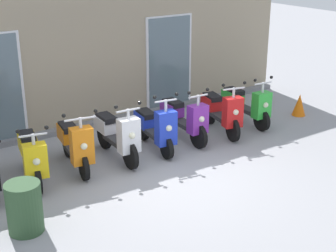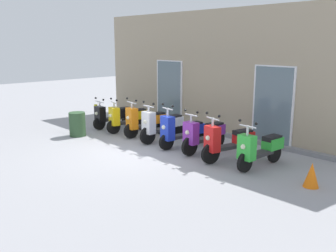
{
  "view_description": "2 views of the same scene",
  "coord_description": "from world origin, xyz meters",
  "px_view_note": "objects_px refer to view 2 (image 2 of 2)",
  "views": [
    {
      "loc": [
        -4.63,
        -6.6,
        4.0
      ],
      "look_at": [
        0.34,
        0.67,
        0.7
      ],
      "focal_mm": 53.89,
      "sensor_mm": 36.0,
      "label": 1
    },
    {
      "loc": [
        7.64,
        -6.06,
        2.91
      ],
      "look_at": [
        0.41,
        0.77,
        0.68
      ],
      "focal_mm": 39.86,
      "sensor_mm": 36.0,
      "label": 2
    }
  ],
  "objects_px": {
    "scooter_blue": "(181,131)",
    "scooter_red": "(228,141)",
    "scooter_orange": "(145,121)",
    "scooter_purple": "(204,134)",
    "scooter_white": "(162,125)",
    "curb_bollard": "(96,114)",
    "traffic_cone": "(312,175)",
    "scooter_green": "(260,148)",
    "scooter_yellow": "(127,118)",
    "trash_bin": "(77,124)",
    "scooter_black": "(114,115)"
  },
  "relations": [
    {
      "from": "scooter_yellow",
      "to": "scooter_white",
      "type": "relative_size",
      "value": 0.91
    },
    {
      "from": "scooter_white",
      "to": "curb_bollard",
      "type": "xyz_separation_m",
      "value": [
        -3.59,
        -0.01,
        -0.16
      ]
    },
    {
      "from": "scooter_yellow",
      "to": "trash_bin",
      "type": "xyz_separation_m",
      "value": [
        -0.66,
        -1.49,
        -0.1
      ]
    },
    {
      "from": "scooter_blue",
      "to": "traffic_cone",
      "type": "xyz_separation_m",
      "value": [
        3.96,
        -0.2,
        -0.22
      ]
    },
    {
      "from": "scooter_white",
      "to": "scooter_blue",
      "type": "xyz_separation_m",
      "value": [
        0.85,
        -0.03,
        -0.03
      ]
    },
    {
      "from": "scooter_red",
      "to": "trash_bin",
      "type": "xyz_separation_m",
      "value": [
        -4.87,
        -1.44,
        -0.12
      ]
    },
    {
      "from": "scooter_yellow",
      "to": "scooter_white",
      "type": "distance_m",
      "value": 1.68
    },
    {
      "from": "scooter_purple",
      "to": "curb_bollard",
      "type": "distance_m",
      "value": 5.21
    },
    {
      "from": "scooter_black",
      "to": "scooter_green",
      "type": "distance_m",
      "value": 5.92
    },
    {
      "from": "scooter_yellow",
      "to": "scooter_red",
      "type": "xyz_separation_m",
      "value": [
        4.21,
        -0.05,
        0.02
      ]
    },
    {
      "from": "scooter_yellow",
      "to": "scooter_orange",
      "type": "distance_m",
      "value": 0.84
    },
    {
      "from": "scooter_red",
      "to": "scooter_blue",
      "type": "bearing_deg",
      "value": 179.01
    },
    {
      "from": "scooter_orange",
      "to": "curb_bollard",
      "type": "xyz_separation_m",
      "value": [
        -2.75,
        -0.06,
        -0.15
      ]
    },
    {
      "from": "scooter_yellow",
      "to": "scooter_purple",
      "type": "relative_size",
      "value": 0.93
    },
    {
      "from": "scooter_purple",
      "to": "scooter_black",
      "type": "bearing_deg",
      "value": -179.85
    },
    {
      "from": "scooter_black",
      "to": "scooter_green",
      "type": "bearing_deg",
      "value": 0.31
    },
    {
      "from": "scooter_purple",
      "to": "scooter_green",
      "type": "relative_size",
      "value": 0.99
    },
    {
      "from": "traffic_cone",
      "to": "trash_bin",
      "type": "bearing_deg",
      "value": -169.94
    },
    {
      "from": "scooter_black",
      "to": "trash_bin",
      "type": "relative_size",
      "value": 2.1
    },
    {
      "from": "scooter_blue",
      "to": "scooter_red",
      "type": "xyz_separation_m",
      "value": [
        1.68,
        -0.03,
        0.03
      ]
    },
    {
      "from": "scooter_orange",
      "to": "scooter_red",
      "type": "relative_size",
      "value": 0.97
    },
    {
      "from": "scooter_purple",
      "to": "scooter_green",
      "type": "height_order",
      "value": "scooter_purple"
    },
    {
      "from": "scooter_white",
      "to": "scooter_green",
      "type": "distance_m",
      "value": 3.38
    },
    {
      "from": "scooter_yellow",
      "to": "scooter_orange",
      "type": "relative_size",
      "value": 0.96
    },
    {
      "from": "scooter_orange",
      "to": "scooter_purple",
      "type": "bearing_deg",
      "value": 0.13
    },
    {
      "from": "trash_bin",
      "to": "traffic_cone",
      "type": "xyz_separation_m",
      "value": [
        7.15,
        1.27,
        -0.12
      ]
    },
    {
      "from": "scooter_blue",
      "to": "scooter_purple",
      "type": "distance_m",
      "value": 0.78
    },
    {
      "from": "scooter_orange",
      "to": "scooter_blue",
      "type": "bearing_deg",
      "value": -2.83
    },
    {
      "from": "trash_bin",
      "to": "scooter_green",
      "type": "bearing_deg",
      "value": 15.42
    },
    {
      "from": "scooter_red",
      "to": "scooter_green",
      "type": "bearing_deg",
      "value": 9.38
    },
    {
      "from": "scooter_black",
      "to": "scooter_orange",
      "type": "height_order",
      "value": "scooter_orange"
    },
    {
      "from": "scooter_black",
      "to": "curb_bollard",
      "type": "distance_m",
      "value": 1.05
    },
    {
      "from": "scooter_black",
      "to": "curb_bollard",
      "type": "height_order",
      "value": "scooter_black"
    },
    {
      "from": "scooter_blue",
      "to": "scooter_red",
      "type": "relative_size",
      "value": 0.96
    },
    {
      "from": "scooter_yellow",
      "to": "scooter_purple",
      "type": "xyz_separation_m",
      "value": [
        3.29,
        0.07,
        0.01
      ]
    },
    {
      "from": "scooter_orange",
      "to": "scooter_purple",
      "type": "xyz_separation_m",
      "value": [
        2.46,
        0.01,
        -0.0
      ]
    },
    {
      "from": "scooter_yellow",
      "to": "scooter_orange",
      "type": "xyz_separation_m",
      "value": [
        0.84,
        0.06,
        0.01
      ]
    },
    {
      "from": "scooter_white",
      "to": "scooter_red",
      "type": "xyz_separation_m",
      "value": [
        2.53,
        -0.06,
        -0.0
      ]
    },
    {
      "from": "scooter_white",
      "to": "scooter_blue",
      "type": "distance_m",
      "value": 0.85
    },
    {
      "from": "scooter_black",
      "to": "scooter_purple",
      "type": "height_order",
      "value": "scooter_purple"
    },
    {
      "from": "scooter_purple",
      "to": "trash_bin",
      "type": "distance_m",
      "value": 4.25
    },
    {
      "from": "scooter_orange",
      "to": "scooter_green",
      "type": "relative_size",
      "value": 0.97
    },
    {
      "from": "scooter_orange",
      "to": "scooter_white",
      "type": "height_order",
      "value": "scooter_white"
    },
    {
      "from": "scooter_blue",
      "to": "curb_bollard",
      "type": "xyz_separation_m",
      "value": [
        -4.44,
        0.03,
        -0.13
      ]
    },
    {
      "from": "scooter_orange",
      "to": "scooter_green",
      "type": "bearing_deg",
      "value": 0.36
    },
    {
      "from": "scooter_white",
      "to": "traffic_cone",
      "type": "relative_size",
      "value": 3.19
    },
    {
      "from": "scooter_black",
      "to": "scooter_blue",
      "type": "distance_m",
      "value": 3.4
    },
    {
      "from": "scooter_white",
      "to": "scooter_green",
      "type": "bearing_deg",
      "value": 1.36
    },
    {
      "from": "scooter_purple",
      "to": "scooter_red",
      "type": "xyz_separation_m",
      "value": [
        0.91,
        -0.12,
        0.01
      ]
    },
    {
      "from": "scooter_yellow",
      "to": "scooter_blue",
      "type": "relative_size",
      "value": 0.97
    }
  ]
}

